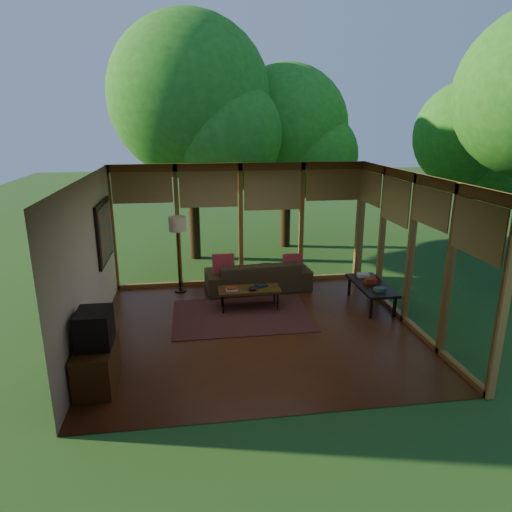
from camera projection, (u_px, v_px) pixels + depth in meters
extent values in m
plane|color=#562916|center=(258.00, 330.00, 8.08)|extent=(5.50, 5.50, 0.00)
plane|color=white|center=(258.00, 176.00, 7.32)|extent=(5.50, 5.50, 0.00)
cube|color=silver|center=(88.00, 264.00, 7.32)|extent=(0.04, 5.00, 2.70)
cube|color=silver|center=(289.00, 317.00, 5.33)|extent=(5.50, 0.04, 2.70)
cube|color=olive|center=(241.00, 225.00, 10.07)|extent=(5.50, 0.12, 2.70)
cube|color=olive|center=(411.00, 250.00, 8.08)|extent=(0.12, 5.00, 2.70)
plane|color=#244E1D|center=(440.00, 222.00, 16.79)|extent=(40.00, 40.00, 0.00)
cylinder|color=#331F12|center=(192.00, 158.00, 11.67)|extent=(0.28, 0.28, 5.30)
sphere|color=#196316|center=(190.00, 97.00, 11.26)|extent=(4.00, 4.00, 4.00)
cylinder|color=#331F12|center=(286.00, 171.00, 13.01)|extent=(0.28, 0.28, 4.36)
sphere|color=#196316|center=(287.00, 127.00, 12.66)|extent=(3.40, 3.40, 3.40)
cylinder|color=#331F12|center=(464.00, 177.00, 12.85)|extent=(0.28, 0.28, 4.09)
sphere|color=#196316|center=(469.00, 135.00, 12.53)|extent=(2.98, 2.98, 2.98)
cube|color=maroon|center=(242.00, 315.00, 8.67)|extent=(2.58, 1.83, 0.01)
imported|color=#3E321F|center=(258.00, 275.00, 9.93)|extent=(2.30, 1.03, 0.66)
cube|color=maroon|center=(223.00, 265.00, 9.70)|extent=(0.46, 0.25, 0.48)
cube|color=maroon|center=(292.00, 263.00, 9.91)|extent=(0.40, 0.22, 0.42)
cube|color=beige|center=(232.00, 290.00, 8.77)|extent=(0.22, 0.17, 0.03)
cube|color=maroon|center=(232.00, 288.00, 8.76)|extent=(0.20, 0.16, 0.03)
cube|color=black|center=(261.00, 286.00, 8.97)|extent=(0.25, 0.21, 0.03)
ellipsoid|color=black|center=(253.00, 288.00, 8.77)|extent=(0.16, 0.16, 0.07)
cube|color=#4F3315|center=(97.00, 364.00, 6.34)|extent=(0.50, 1.00, 0.60)
cube|color=black|center=(94.00, 328.00, 6.19)|extent=(0.45, 0.55, 0.50)
cube|color=#386353|center=(380.00, 289.00, 8.63)|extent=(0.21, 0.16, 0.07)
cube|color=maroon|center=(371.00, 281.00, 9.05)|extent=(0.23, 0.17, 0.10)
cube|color=beige|center=(363.00, 275.00, 9.44)|extent=(0.27, 0.21, 0.07)
cylinder|color=black|center=(181.00, 291.00, 9.91)|extent=(0.26, 0.26, 0.03)
cylinder|color=black|center=(179.00, 256.00, 9.69)|extent=(0.03, 0.03, 1.52)
cylinder|color=beige|center=(177.00, 224.00, 9.49)|extent=(0.36, 0.36, 0.30)
cube|color=#4F3315|center=(249.00, 290.00, 8.87)|extent=(1.20, 0.50, 0.05)
cylinder|color=black|center=(223.00, 305.00, 8.69)|extent=(0.03, 0.03, 0.38)
cylinder|color=black|center=(278.00, 302.00, 8.84)|extent=(0.03, 0.03, 0.38)
cylinder|color=black|center=(222.00, 298.00, 9.03)|extent=(0.03, 0.03, 0.38)
cylinder|color=black|center=(274.00, 295.00, 9.18)|extent=(0.03, 0.03, 0.38)
cube|color=black|center=(371.00, 285.00, 9.03)|extent=(0.60, 1.40, 0.05)
cube|color=black|center=(371.00, 308.00, 8.49)|extent=(0.05, 0.05, 0.40)
cube|color=black|center=(394.00, 307.00, 8.56)|extent=(0.05, 0.05, 0.40)
cube|color=black|center=(349.00, 286.00, 9.63)|extent=(0.05, 0.05, 0.40)
cube|color=black|center=(370.00, 285.00, 9.69)|extent=(0.05, 0.05, 0.40)
cube|color=black|center=(104.00, 232.00, 8.59)|extent=(0.05, 1.35, 1.15)
cube|color=#1A6575|center=(106.00, 232.00, 8.60)|extent=(0.02, 1.20, 1.00)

